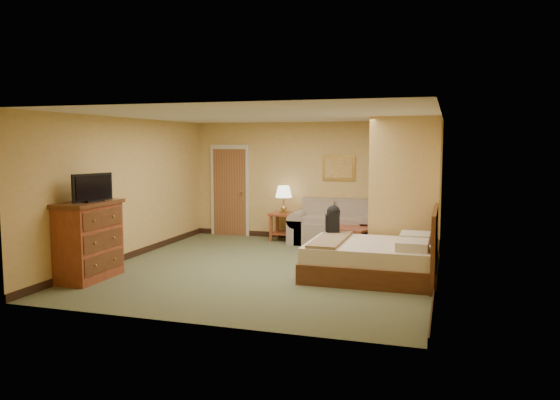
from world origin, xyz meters
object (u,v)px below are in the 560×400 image
at_px(coffee_table, 353,234).
at_px(bed, 376,258).
at_px(dresser, 89,240).
at_px(loveseat, 334,230).

xyz_separation_m(coffee_table, bed, (0.70, -1.97, -0.04)).
height_order(dresser, bed, dresser).
bearing_deg(loveseat, coffee_table, -53.36).
relative_size(coffee_table, dresser, 0.79).
bearing_deg(bed, loveseat, 114.50).
distance_m(dresser, bed, 4.54).
bearing_deg(loveseat, dresser, -126.69).
xyz_separation_m(dresser, bed, (4.29, 1.45, -0.31)).
relative_size(coffee_table, bed, 0.47).
distance_m(coffee_table, dresser, 4.97).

